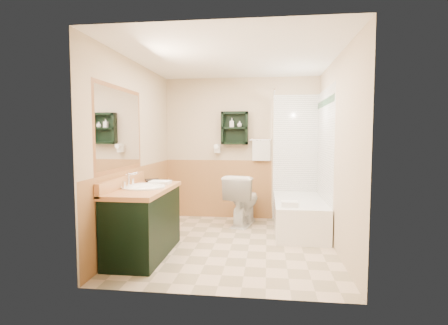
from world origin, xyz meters
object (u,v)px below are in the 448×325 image
toilet (243,200)px  bathtub (299,215)px  soap_bottle_b (240,125)px  vanity_book (145,172)px  hair_dryer (217,149)px  wall_shelf (235,128)px  vanity (144,222)px  soap_bottle_a (232,125)px

toilet → bathtub: bearing=172.9°
toilet → soap_bottle_b: (-0.09, 0.37, 1.21)m
toilet → vanity_book: 1.70m
hair_dryer → soap_bottle_b: 0.56m
toilet → hair_dryer: bearing=-28.6°
bathtub → soap_bottle_b: 1.79m
soap_bottle_b → wall_shelf: bearing=176.5°
hair_dryer → vanity_book: hair_dryer is taller
bathtub → soap_bottle_b: (-0.94, 0.66, 1.37)m
toilet → vanity_book: size_ratio=3.31×
vanity → toilet: bearing=56.1°
vanity_book → soap_bottle_a: bearing=30.3°
bathtub → toilet: toilet is taller
bathtub → toilet: (-0.86, 0.29, 0.16)m
vanity_book → soap_bottle_a: 1.87m
vanity → vanity_book: bearing=107.3°
vanity_book → soap_bottle_b: size_ratio=2.40×
vanity → hair_dryer: bearing=73.3°
vanity → soap_bottle_b: (0.98, 1.95, 1.20)m
vanity_book → soap_bottle_b: soap_bottle_b is taller
hair_dryer → vanity: hair_dryer is taller
vanity_book → hair_dryer: bearing=38.1°
wall_shelf → hair_dryer: size_ratio=2.29×
soap_bottle_b → vanity_book: bearing=-128.8°
wall_shelf → soap_bottle_b: (0.08, -0.01, 0.06)m
wall_shelf → soap_bottle_b: wall_shelf is taller
soap_bottle_a → vanity: bearing=-113.5°
vanity_book → wall_shelf: bearing=29.1°
vanity → bathtub: size_ratio=0.85×
hair_dryer → bathtub: bearing=-27.7°
vanity → vanity_book: size_ratio=5.19×
vanity_book → bathtub: bearing=-4.3°
wall_shelf → vanity: 2.43m
wall_shelf → hair_dryer: wall_shelf is taller
hair_dryer → vanity: (-0.59, -1.98, -0.79)m
vanity_book → soap_bottle_a: size_ratio=1.63×
vanity → soap_bottle_a: (0.85, 1.95, 1.19)m
vanity → vanity_book: vanity_book is taller
bathtub → vanity_book: size_ratio=6.09×
vanity → soap_bottle_a: 2.44m
vanity → vanity_book: 0.77m
wall_shelf → soap_bottle_b: 0.10m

